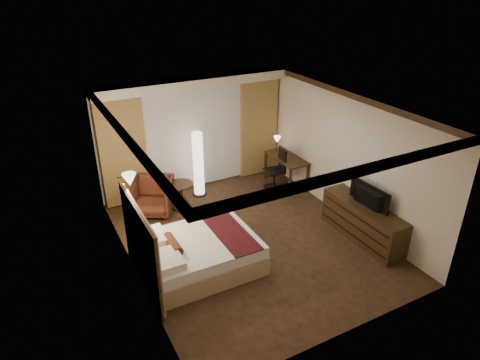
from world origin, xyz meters
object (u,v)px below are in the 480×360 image
floor_lamp (198,164)px  office_chair (275,170)px  bed (200,254)px  armchair (152,195)px  desk (286,171)px  side_table (181,196)px  television (366,193)px  dresser (363,222)px

floor_lamp → office_chair: bearing=-19.4°
bed → floor_lamp: floor_lamp is taller
armchair → desk: 3.30m
side_table → floor_lamp: bearing=33.6°
side_table → office_chair: (2.31, -0.19, 0.22)m
armchair → bed: bearing=-56.3°
floor_lamp → office_chair: (1.70, -0.60, -0.26)m
floor_lamp → desk: size_ratio=1.31×
side_table → desk: 2.68m
floor_lamp → bed: bearing=-113.0°
television → floor_lamp: bearing=31.5°
floor_lamp → dresser: 3.85m
side_table → television: 3.94m
office_chair → bed: bearing=-136.0°
bed → side_table: size_ratio=3.27×
side_table → desk: (2.67, -0.14, 0.07)m
office_chair → television: 2.67m
bed → television: (3.17, -0.64, 0.73)m
armchair → floor_lamp: floor_lamp is taller
side_table → television: (2.69, -2.79, 0.72)m
desk → television: 2.72m
armchair → side_table: bearing=20.5°
bed → office_chair: office_chair is taller
armchair → side_table: size_ratio=1.42×
television → side_table: bearing=42.3°
bed → armchair: armchair is taller
desk → office_chair: 0.40m
bed → desk: (3.15, 2.00, 0.08)m
dresser → desk: bearing=91.1°
armchair → floor_lamp: (1.22, 0.30, 0.35)m
desk → floor_lamp: bearing=165.1°
armchair → floor_lamp: size_ratio=0.55×
bed → floor_lamp: (1.08, 2.55, 0.49)m
armchair → floor_lamp: 1.30m
side_table → floor_lamp: 0.87m
office_chair → armchair: bearing=-176.8°
floor_lamp → television: 3.82m
floor_lamp → dresser: bearing=-56.5°
bed → floor_lamp: 2.81m
office_chair → television: bearing=-72.5°
office_chair → television: (0.39, -2.59, 0.50)m
armchair → desk: armchair is taller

